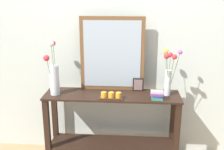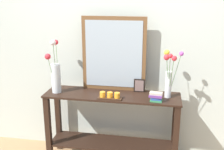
{
  "view_description": "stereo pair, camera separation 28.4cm",
  "coord_description": "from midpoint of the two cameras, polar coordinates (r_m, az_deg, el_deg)",
  "views": [
    {
      "loc": [
        0.2,
        -2.72,
        1.82
      ],
      "look_at": [
        0.0,
        0.0,
        1.01
      ],
      "focal_mm": 44.48,
      "sensor_mm": 36.0,
      "label": 1
    },
    {
      "loc": [
        0.48,
        -2.68,
        1.82
      ],
      "look_at": [
        0.0,
        0.0,
        1.01
      ],
      "focal_mm": 44.48,
      "sensor_mm": 36.0,
      "label": 2
    }
  ],
  "objects": [
    {
      "name": "vase_right",
      "position": [
        2.83,
        8.77,
        0.51
      ],
      "size": [
        0.19,
        0.2,
        0.48
      ],
      "color": "silver",
      "rests_on": "console_table"
    },
    {
      "name": "candle_tray",
      "position": [
        2.78,
        -3.12,
        -4.38
      ],
      "size": [
        0.24,
        0.09,
        0.07
      ],
      "color": "#382316",
      "rests_on": "console_table"
    },
    {
      "name": "book_stack",
      "position": [
        2.77,
        6.35,
        -4.16
      ],
      "size": [
        0.14,
        0.1,
        0.09
      ],
      "color": "#388E56",
      "rests_on": "console_table"
    },
    {
      "name": "picture_frame_small",
      "position": [
        2.98,
        2.69,
        -2.04
      ],
      "size": [
        0.12,
        0.01,
        0.14
      ],
      "color": "black",
      "rests_on": "console_table"
    },
    {
      "name": "console_table",
      "position": [
        3.03,
        -2.72,
        -9.51
      ],
      "size": [
        1.42,
        0.38,
        0.8
      ],
      "color": "black",
      "rests_on": "ground"
    },
    {
      "name": "wall_back",
      "position": [
        3.06,
        -2.25,
        7.76
      ],
      "size": [
        6.4,
        0.08,
        2.7
      ],
      "primitive_type": "cube",
      "color": "beige",
      "rests_on": "ground"
    },
    {
      "name": "tall_vase_left",
      "position": [
        2.94,
        -14.6,
        -0.05
      ],
      "size": [
        0.13,
        0.24,
        0.56
      ],
      "color": "silver",
      "rests_on": "console_table"
    },
    {
      "name": "mirror_leaning",
      "position": [
        2.95,
        -2.72,
        4.29
      ],
      "size": [
        0.68,
        0.03,
        0.79
      ],
      "color": "brown",
      "rests_on": "console_table"
    }
  ]
}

